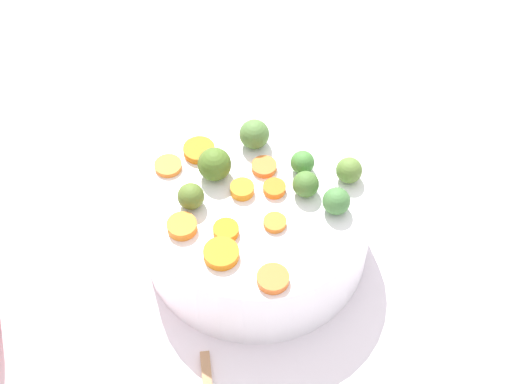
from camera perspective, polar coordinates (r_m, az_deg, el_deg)
name	(u,v)px	position (r m, az deg, el deg)	size (l,w,h in m)	color
tabletop	(222,271)	(0.98, -2.52, -5.77)	(2.40, 2.40, 0.02)	white
serving_bowl_carrots	(256,223)	(0.95, 0.00, -2.27)	(0.28, 0.28, 0.10)	white
carrot_slice_0	(182,226)	(0.88, -5.43, -2.51)	(0.03, 0.03, 0.01)	orange
carrot_slice_1	(264,167)	(0.93, 0.59, 1.86)	(0.03, 0.03, 0.01)	orange
carrot_slice_2	(226,230)	(0.87, -2.21, -2.82)	(0.03, 0.03, 0.01)	orange
carrot_slice_3	(199,150)	(0.95, -4.18, 3.06)	(0.04, 0.04, 0.01)	orange
carrot_slice_4	(242,189)	(0.91, -1.02, 0.20)	(0.03, 0.03, 0.01)	orange
carrot_slice_5	(275,223)	(0.88, 1.39, -2.25)	(0.03, 0.03, 0.01)	orange
carrot_slice_6	(168,166)	(0.94, -6.44, 1.91)	(0.03, 0.03, 0.01)	orange
carrot_slice_7	(222,254)	(0.85, -2.53, -4.52)	(0.04, 0.04, 0.01)	orange
carrot_slice_8	(273,279)	(0.84, 1.25, -6.36)	(0.04, 0.04, 0.01)	orange
carrot_slice_9	(274,188)	(0.91, 1.35, 0.27)	(0.03, 0.03, 0.01)	orange
brussels_sprout_0	(336,198)	(0.89, 5.85, -0.46)	(0.03, 0.03, 0.03)	#488040
brussels_sprout_1	(349,170)	(0.92, 6.83, 1.59)	(0.03, 0.03, 0.03)	olive
brussels_sprout_2	(254,134)	(0.94, -0.12, 4.25)	(0.04, 0.04, 0.04)	#55803D
brussels_sprout_3	(302,162)	(0.92, 3.42, 2.18)	(0.03, 0.03, 0.03)	#468638
brussels_sprout_4	(191,196)	(0.89, -4.79, -0.32)	(0.03, 0.03, 0.03)	#58732C
brussels_sprout_5	(213,164)	(0.91, -3.14, 2.04)	(0.04, 0.04, 0.04)	#4E7126
brussels_sprout_6	(306,184)	(0.90, 3.65, 0.57)	(0.03, 0.03, 0.03)	#4A7632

